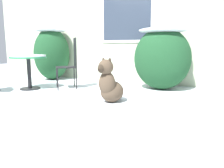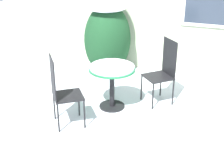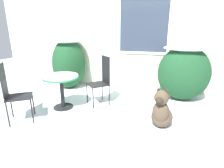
# 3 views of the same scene
# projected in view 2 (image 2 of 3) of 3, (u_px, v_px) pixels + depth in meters

# --- Properties ---
(ground_plane) EXTENTS (16.00, 16.00, 0.00)m
(ground_plane) POSITION_uv_depth(u_px,v_px,m) (170.00, 130.00, 4.96)
(ground_plane) COLOR silver
(house_wall) EXTENTS (8.00, 0.10, 2.67)m
(house_wall) POSITION_uv_depth(u_px,v_px,m) (199.00, 5.00, 6.27)
(house_wall) COLOR #B2BC9E
(house_wall) RESTS_ON ground_plane
(shrub_left) EXTENTS (0.88, 1.01, 1.38)m
(shrub_left) POSITION_uv_depth(u_px,v_px,m) (108.00, 38.00, 6.60)
(shrub_left) COLOR #194223
(shrub_left) RESTS_ON ground_plane
(patio_table) EXTENTS (0.73, 0.73, 0.71)m
(patio_table) POSITION_uv_depth(u_px,v_px,m) (112.00, 74.00, 5.36)
(patio_table) COLOR black
(patio_table) RESTS_ON ground_plane
(patio_chair_near_table) EXTENTS (0.58, 0.58, 1.06)m
(patio_chair_near_table) POSITION_uv_depth(u_px,v_px,m) (163.00, 70.00, 5.54)
(patio_chair_near_table) COLOR black
(patio_chair_near_table) RESTS_ON ground_plane
(patio_chair_far_side) EXTENTS (0.58, 0.58, 1.06)m
(patio_chair_far_side) POSITION_uv_depth(u_px,v_px,m) (62.00, 90.00, 4.87)
(patio_chair_far_side) COLOR black
(patio_chair_far_side) RESTS_ON ground_plane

